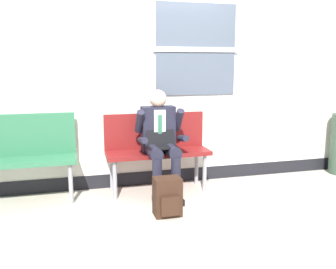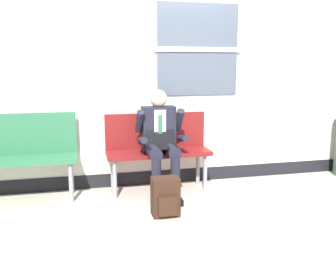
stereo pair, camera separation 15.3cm
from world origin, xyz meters
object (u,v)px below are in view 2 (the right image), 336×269
(bench_empty, at_px, (23,150))
(person_seated, at_px, (161,139))
(backpack, at_px, (165,197))
(bench_with_person, at_px, (157,145))

(bench_empty, distance_m, person_seated, 1.59)
(bench_empty, relative_size, person_seated, 0.95)
(person_seated, distance_m, backpack, 0.81)
(bench_with_person, relative_size, bench_empty, 1.06)
(backpack, bearing_deg, person_seated, 81.94)
(person_seated, bearing_deg, backpack, -98.06)
(bench_with_person, bearing_deg, bench_empty, 179.87)
(person_seated, bearing_deg, bench_with_person, 90.00)
(bench_empty, xyz_separation_m, person_seated, (1.58, -0.21, 0.10))
(bench_empty, height_order, person_seated, person_seated)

